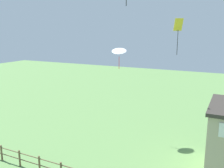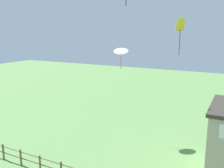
# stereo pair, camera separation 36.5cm
# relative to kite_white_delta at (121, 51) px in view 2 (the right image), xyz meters

# --- Properties ---
(kite_white_delta) EXTENTS (1.73, 1.70, 2.05)m
(kite_white_delta) POSITION_rel_kite_white_delta_xyz_m (0.00, 0.00, 0.00)
(kite_white_delta) COLOR white
(kite_yellow_diamond) EXTENTS (0.83, 0.76, 3.27)m
(kite_yellow_diamond) POSITION_rel_kite_white_delta_xyz_m (5.00, 1.82, 1.99)
(kite_yellow_diamond) COLOR yellow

